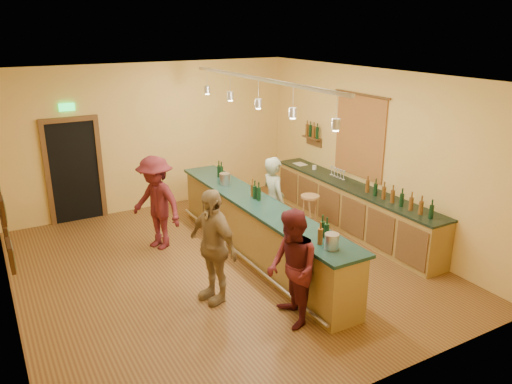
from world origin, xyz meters
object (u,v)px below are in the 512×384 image
customer_a (292,269)px  bartender (274,202)px  customer_c (156,203)px  back_counter (352,207)px  customer_b (213,246)px  tasting_bar (258,226)px  bar_stool (310,202)px

customer_a → bartender: bearing=167.6°
customer_c → back_counter: bearing=47.7°
customer_a → customer_b: size_ratio=0.94×
tasting_bar → customer_c: (-1.38, 1.32, 0.27)m
bar_stool → customer_a: bearing=-129.8°
customer_a → customer_c: bearing=-152.9°
bar_stool → customer_b: bearing=-153.0°
back_counter → customer_a: (-2.88, -2.16, 0.34)m
tasting_bar → bar_stool: size_ratio=6.67×
bartender → customer_b: (-1.82, -1.25, 0.03)m
customer_b → customer_c: bearing=170.2°
bar_stool → customer_c: bearing=164.6°
tasting_bar → customer_a: customer_a is taller
tasting_bar → back_counter: bearing=4.6°
tasting_bar → bar_stool: bearing=19.7°
customer_a → customer_c: 3.39m
bartender → customer_b: bearing=127.4°
bartender → back_counter: bearing=-93.7°
bartender → customer_c: 2.15m
customer_c → bar_stool: 2.98m
bartender → customer_c: size_ratio=0.97×
customer_c → bar_stool: customer_c is taller
customer_b → bar_stool: bearing=104.3°
back_counter → bar_stool: 0.88m
tasting_bar → bartender: size_ratio=3.00×
customer_a → back_counter: bearing=140.6°
tasting_bar → bar_stool: (1.48, 0.53, 0.01)m
customer_b → back_counter: bearing=93.9°
back_counter → customer_a: bearing=-143.1°
bartender → customer_a: (-1.15, -2.36, -0.02)m
tasting_bar → customer_b: (-1.27, -0.87, 0.27)m
customer_b → customer_c: size_ratio=1.00×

